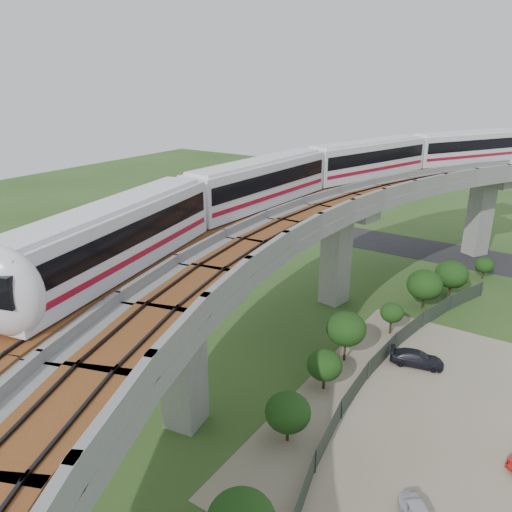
% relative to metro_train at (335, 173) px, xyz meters
% --- Properties ---
extents(ground, '(160.00, 160.00, 0.00)m').
position_rel_metro_train_xyz_m(ground, '(-1.02, -8.96, -12.31)').
color(ground, '#2E4A1D').
rests_on(ground, ground).
extents(dirt_lot, '(18.00, 26.00, 0.04)m').
position_rel_metro_train_xyz_m(dirt_lot, '(12.98, -10.96, -12.29)').
color(dirt_lot, '#7F735C').
rests_on(dirt_lot, ground).
extents(asphalt_road, '(60.00, 8.00, 0.03)m').
position_rel_metro_train_xyz_m(asphalt_road, '(-1.02, 21.04, -12.29)').
color(asphalt_road, '#232326').
rests_on(asphalt_road, ground).
extents(viaduct, '(19.58, 73.98, 11.40)m').
position_rel_metro_train_xyz_m(viaduct, '(2.82, -8.96, -3.26)').
color(viaduct, '#99968E').
rests_on(viaduct, ground).
extents(metro_train, '(15.48, 60.61, 3.64)m').
position_rel_metro_train_xyz_m(metro_train, '(0.00, 0.00, 0.00)').
color(metro_train, white).
rests_on(metro_train, ground).
extents(fence, '(3.87, 38.73, 1.50)m').
position_rel_metro_train_xyz_m(fence, '(8.73, -8.96, -11.56)').
color(fence, '#2D382D').
rests_on(fence, ground).
extents(tree_0, '(1.90, 1.90, 2.33)m').
position_rel_metro_train_xyz_m(tree_0, '(10.45, 15.11, -10.79)').
color(tree_0, '#382314').
rests_on(tree_0, ground).
extents(tree_1, '(3.09, 3.09, 3.55)m').
position_rel_metro_train_xyz_m(tree_1, '(8.63, 8.70, -10.07)').
color(tree_1, '#382314').
rests_on(tree_1, ground).
extents(tree_2, '(3.18, 3.18, 3.66)m').
position_rel_metro_train_xyz_m(tree_2, '(7.27, 4.56, -10.00)').
color(tree_2, '#382314').
rests_on(tree_2, ground).
extents(tree_3, '(1.88, 1.88, 2.71)m').
position_rel_metro_train_xyz_m(tree_3, '(6.47, -1.71, -10.41)').
color(tree_3, '#382314').
rests_on(tree_3, ground).
extents(tree_4, '(2.93, 2.93, 3.89)m').
position_rel_metro_train_xyz_m(tree_4, '(5.03, -7.57, -9.67)').
color(tree_4, '#382314').
rests_on(tree_4, ground).
extents(tree_5, '(2.39, 2.39, 2.89)m').
position_rel_metro_train_xyz_m(tree_5, '(5.37, -11.69, -10.44)').
color(tree_5, '#382314').
rests_on(tree_5, ground).
extents(tree_6, '(2.65, 2.65, 3.12)m').
position_rel_metro_train_xyz_m(tree_6, '(5.89, -17.44, -10.31)').
color(tree_6, '#382314').
rests_on(tree_6, ground).
extents(car_dark, '(4.05, 2.42, 1.10)m').
position_rel_metro_train_xyz_m(car_dark, '(9.71, -5.26, -11.72)').
color(car_dark, black).
rests_on(car_dark, dirt_lot).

